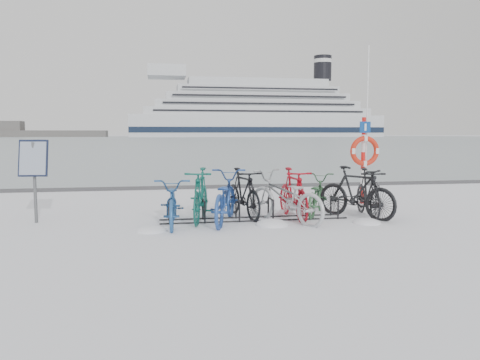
{
  "coord_description": "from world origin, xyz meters",
  "views": [
    {
      "loc": [
        -2.0,
        -9.66,
        1.84
      ],
      "look_at": [
        -0.2,
        0.6,
        0.8
      ],
      "focal_mm": 35.0,
      "sensor_mm": 36.0,
      "label": 1
    }
  ],
  "objects_px": {
    "bike_rack": "(254,211)",
    "lifebuoy_station": "(364,151)",
    "info_board": "(34,163)",
    "cruise_ferry": "(256,115)"
  },
  "relations": [
    {
      "from": "lifebuoy_station",
      "to": "bike_rack",
      "type": "bearing_deg",
      "value": -151.76
    },
    {
      "from": "bike_rack",
      "to": "cruise_ferry",
      "type": "distance_m",
      "value": 233.17
    },
    {
      "from": "lifebuoy_station",
      "to": "cruise_ferry",
      "type": "height_order",
      "value": "cruise_ferry"
    },
    {
      "from": "bike_rack",
      "to": "cruise_ferry",
      "type": "xyz_separation_m",
      "value": [
        47.69,
        227.96,
        11.31
      ]
    },
    {
      "from": "info_board",
      "to": "cruise_ferry",
      "type": "relative_size",
      "value": 0.01
    },
    {
      "from": "info_board",
      "to": "cruise_ferry",
      "type": "height_order",
      "value": "cruise_ferry"
    },
    {
      "from": "bike_rack",
      "to": "lifebuoy_station",
      "type": "height_order",
      "value": "lifebuoy_station"
    },
    {
      "from": "info_board",
      "to": "cruise_ferry",
      "type": "bearing_deg",
      "value": 82.76
    },
    {
      "from": "bike_rack",
      "to": "info_board",
      "type": "distance_m",
      "value": 4.65
    },
    {
      "from": "bike_rack",
      "to": "cruise_ferry",
      "type": "relative_size",
      "value": 0.03
    }
  ]
}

